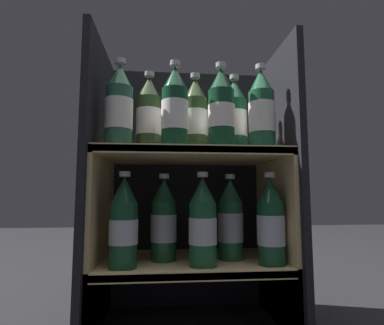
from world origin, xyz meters
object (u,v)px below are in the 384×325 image
bottle_upper_back_0 (149,117)px  bottle_upper_back_2 (235,119)px  bottle_lower_front_2 (271,223)px  bottle_lower_back_0 (164,222)px  bottle_upper_front_0 (119,108)px  bottle_lower_back_1 (230,221)px  bottle_lower_front_0 (124,224)px  bottle_upper_back_1 (195,118)px  bottle_upper_front_1 (175,110)px  bottle_upper_front_2 (221,111)px  bottle_upper_front_3 (262,112)px  bottle_lower_front_1 (203,224)px

bottle_upper_back_0 → bottle_upper_back_2: 0.27m
bottle_lower_front_2 → bottle_lower_back_0: size_ratio=1.00×
bottle_upper_front_0 → bottle_lower_front_2: bottle_upper_front_0 is taller
bottle_lower_front_2 → bottle_lower_back_1: (-0.10, 0.09, -0.00)m
bottle_lower_back_1 → bottle_lower_back_0: bearing=180.0°
bottle_lower_back_1 → bottle_lower_front_0: bearing=-164.7°
bottle_upper_front_0 → bottle_lower_back_0: bearing=33.6°
bottle_upper_back_1 → bottle_upper_back_2: (0.13, 0.00, -0.00)m
bottle_upper_back_0 → bottle_upper_front_1: bearing=-47.4°
bottle_upper_front_2 → bottle_upper_front_3: (0.12, 0.00, -0.00)m
bottle_upper_front_1 → bottle_upper_front_2: 0.14m
bottle_upper_back_1 → bottle_lower_back_0: size_ratio=1.00×
bottle_upper_front_1 → bottle_lower_back_0: 0.34m
bottle_upper_front_3 → bottle_upper_back_0: 0.35m
bottle_upper_back_2 → bottle_lower_front_2: (0.08, -0.09, -0.32)m
bottle_lower_front_0 → bottle_lower_front_1: (0.22, 0.00, -0.00)m
bottle_lower_front_0 → bottle_lower_back_0: 0.14m
bottle_upper_front_2 → bottle_upper_back_1: size_ratio=1.00×
bottle_upper_front_0 → bottle_lower_front_2: (0.43, 0.00, -0.32)m
bottle_upper_back_2 → bottle_lower_back_1: size_ratio=1.00×
bottle_upper_front_1 → bottle_lower_front_2: bearing=0.0°
bottle_upper_front_1 → bottle_upper_back_1: size_ratio=1.00×
bottle_lower_front_0 → bottle_lower_back_0: same height
bottle_upper_front_3 → bottle_lower_back_0: bearing=163.2°
bottle_upper_front_1 → bottle_lower_front_1: 0.33m
bottle_lower_front_1 → bottle_lower_back_0: 0.14m
bottle_upper_front_2 → bottle_upper_back_2: (0.06, 0.09, -0.00)m
bottle_upper_back_2 → bottle_lower_front_1: size_ratio=1.00×
bottle_lower_back_1 → bottle_upper_front_2: bearing=-115.8°
bottle_upper_front_3 → bottle_upper_back_0: bearing=165.6°
bottle_upper_front_2 → bottle_upper_front_0: bearing=180.0°
bottle_upper_front_2 → bottle_lower_front_0: bottle_upper_front_2 is taller
bottle_upper_front_0 → bottle_upper_front_3: 0.41m
bottle_lower_front_2 → bottle_lower_front_1: bearing=180.0°
bottle_upper_back_2 → bottle_lower_front_2: bearing=-47.5°
bottle_upper_front_1 → bottle_upper_back_2: same height
bottle_lower_front_2 → bottle_upper_back_0: bearing=166.4°
bottle_lower_front_1 → bottle_upper_back_1: bearing=97.8°
bottle_upper_front_3 → bottle_upper_front_1: bearing=180.0°
bottle_upper_front_1 → bottle_lower_front_2: size_ratio=1.00×
bottle_upper_front_0 → bottle_upper_front_2: 0.29m
bottle_lower_front_0 → bottle_lower_front_1: size_ratio=1.00×
bottle_upper_front_3 → bottle_lower_back_1: 0.34m
bottle_upper_back_0 → bottle_upper_back_1: 0.15m
bottle_upper_front_2 → bottle_upper_front_1: bearing=180.0°
bottle_upper_front_2 → bottle_lower_front_1: 0.33m
bottle_upper_front_2 → bottle_upper_front_3: size_ratio=1.00×
bottle_upper_front_0 → bottle_upper_back_1: bearing=20.8°
bottle_upper_front_0 → bottle_lower_front_0: bearing=0.0°
bottle_upper_front_0 → bottle_lower_front_1: bearing=0.0°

